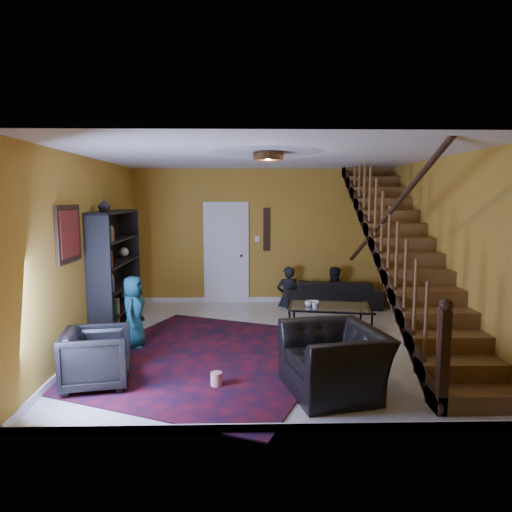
% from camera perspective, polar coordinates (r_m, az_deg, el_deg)
% --- Properties ---
extents(floor, '(5.50, 5.50, 0.00)m').
position_cam_1_polar(floor, '(7.15, 1.13, -10.70)').
color(floor, beige).
rests_on(floor, ground).
extents(room, '(5.50, 5.50, 5.50)m').
position_cam_1_polar(room, '(8.47, -8.38, -7.54)').
color(room, '#AF8927').
rests_on(room, ground).
extents(staircase, '(0.95, 5.02, 3.18)m').
position_cam_1_polar(staircase, '(7.25, 18.15, 0.52)').
color(staircase, brown).
rests_on(staircase, floor).
extents(bookshelf, '(0.35, 1.80, 2.00)m').
position_cam_1_polar(bookshelf, '(7.79, -17.04, -2.22)').
color(bookshelf, black).
rests_on(bookshelf, floor).
extents(door, '(0.82, 0.05, 2.05)m').
position_cam_1_polar(door, '(9.60, -3.74, 0.21)').
color(door, silver).
rests_on(door, floor).
extents(framed_picture, '(0.04, 0.74, 0.74)m').
position_cam_1_polar(framed_picture, '(6.33, -22.39, 2.58)').
color(framed_picture, maroon).
rests_on(framed_picture, room).
extents(wall_hanging, '(0.14, 0.03, 0.90)m').
position_cam_1_polar(wall_hanging, '(9.55, 1.34, 3.36)').
color(wall_hanging, black).
rests_on(wall_hanging, room).
extents(ceiling_fixture, '(0.40, 0.40, 0.10)m').
position_cam_1_polar(ceiling_fixture, '(6.02, 1.54, 12.35)').
color(ceiling_fixture, '#3F2814').
rests_on(ceiling_fixture, room).
extents(rug, '(4.32, 4.56, 0.02)m').
position_cam_1_polar(rug, '(6.55, -6.26, -12.38)').
color(rug, '#4E0E18').
rests_on(rug, floor).
extents(sofa, '(1.98, 0.98, 0.56)m').
position_cam_1_polar(sofa, '(9.47, 9.66, -4.56)').
color(sofa, black).
rests_on(sofa, floor).
extents(armchair_left, '(0.88, 0.86, 0.69)m').
position_cam_1_polar(armchair_left, '(5.79, -19.29, -11.92)').
color(armchair_left, black).
rests_on(armchair_left, floor).
extents(armchair_right, '(1.22, 1.33, 0.74)m').
position_cam_1_polar(armchair_right, '(5.40, 9.73, -12.73)').
color(armchair_right, black).
rests_on(armchair_right, floor).
extents(person_adult_a, '(0.49, 0.35, 1.27)m').
position_cam_1_polar(person_adult_a, '(9.40, 4.00, -5.13)').
color(person_adult_a, black).
rests_on(person_adult_a, sofa).
extents(person_adult_b, '(0.63, 0.51, 1.26)m').
position_cam_1_polar(person_adult_b, '(9.54, 9.59, -5.08)').
color(person_adult_b, black).
rests_on(person_adult_b, sofa).
extents(person_child, '(0.37, 0.54, 1.08)m').
position_cam_1_polar(person_child, '(7.00, -15.06, -6.77)').
color(person_child, '#1B5467').
rests_on(person_child, armchair_left).
extents(coffee_table, '(1.38, 0.95, 0.48)m').
position_cam_1_polar(coffee_table, '(7.51, 9.11, -7.66)').
color(coffee_table, black).
rests_on(coffee_table, floor).
extents(cup_a, '(0.13, 0.13, 0.09)m').
position_cam_1_polar(cup_a, '(7.37, 6.59, -5.93)').
color(cup_a, '#999999').
rests_on(cup_a, coffee_table).
extents(cup_b, '(0.11, 0.11, 0.10)m').
position_cam_1_polar(cup_b, '(7.23, 7.38, -6.17)').
color(cup_b, '#999999').
rests_on(cup_b, coffee_table).
extents(bowl, '(0.24, 0.24, 0.05)m').
position_cam_1_polar(bowl, '(7.53, 7.12, -5.82)').
color(bowl, '#999999').
rests_on(bowl, coffee_table).
extents(vase, '(0.18, 0.18, 0.19)m').
position_cam_1_polar(vase, '(7.21, -18.45, 6.03)').
color(vase, '#999999').
rests_on(vase, bookshelf).
extents(popcorn_bucket, '(0.14, 0.14, 0.15)m').
position_cam_1_polar(popcorn_bucket, '(5.56, -4.97, -15.05)').
color(popcorn_bucket, red).
rests_on(popcorn_bucket, rug).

